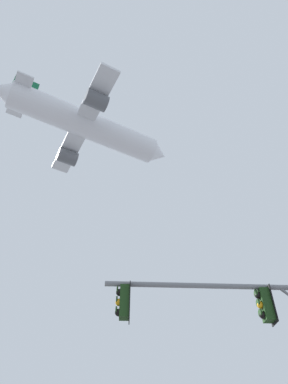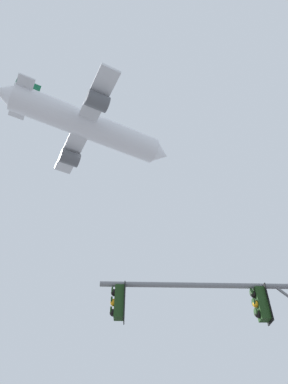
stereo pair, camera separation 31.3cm
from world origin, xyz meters
The scene contains 2 objects.
signal_pole_near centered at (3.79, 6.20, 4.71)m, with size 7.16×0.88×6.18m.
airplane centered at (-7.55, 23.30, 35.64)m, with size 21.08×16.27×6.24m.
Camera 1 is at (0.67, -3.06, 1.75)m, focal length 31.86 mm.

